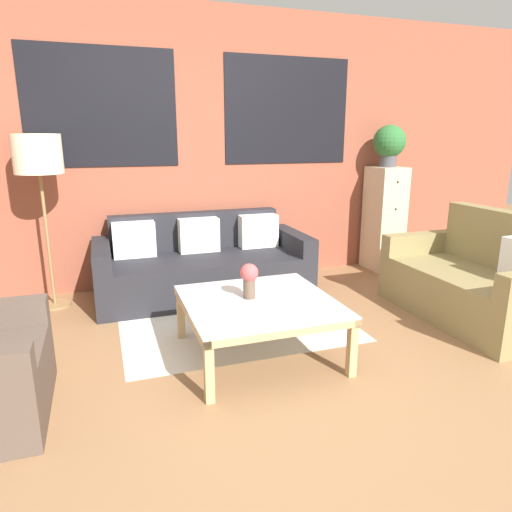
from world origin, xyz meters
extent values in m
plane|color=#8E6642|center=(0.00, 0.00, 0.00)|extent=(16.00, 16.00, 0.00)
cube|color=brown|center=(0.00, 2.44, 1.40)|extent=(8.40, 0.08, 2.80)
cube|color=black|center=(-0.95, 2.39, 1.80)|extent=(1.40, 0.01, 1.10)
cube|color=black|center=(0.95, 2.39, 1.80)|extent=(1.40, 0.01, 1.10)
cube|color=silver|center=(-0.04, 1.15, 0.00)|extent=(1.88, 1.46, 0.00)
cube|color=#232328|center=(-0.12, 1.82, 0.20)|extent=(1.73, 0.72, 0.40)
cube|color=#232328|center=(-0.12, 2.26, 0.39)|extent=(1.73, 0.16, 0.78)
cube|color=#232328|center=(-1.07, 1.90, 0.29)|extent=(0.16, 0.88, 0.58)
cube|color=#232328|center=(0.83, 1.90, 0.29)|extent=(0.16, 0.88, 0.58)
cube|color=white|center=(-0.76, 2.10, 0.57)|extent=(0.40, 0.16, 0.34)
cube|color=silver|center=(-0.12, 2.10, 0.57)|extent=(0.40, 0.16, 0.34)
cube|color=white|center=(0.52, 2.10, 0.57)|extent=(0.40, 0.16, 0.34)
cube|color=olive|center=(1.84, 0.59, 0.21)|extent=(0.64, 1.22, 0.42)
cube|color=olive|center=(2.24, 0.59, 0.46)|extent=(0.16, 1.22, 0.92)
cube|color=olive|center=(1.92, 1.26, 0.31)|extent=(0.80, 0.14, 0.62)
cube|color=silver|center=(-0.04, 0.50, 0.42)|extent=(1.03, 1.03, 0.01)
cube|color=tan|center=(-0.04, 0.01, 0.38)|extent=(1.03, 0.05, 0.05)
cube|color=tan|center=(-0.04, 0.99, 0.38)|extent=(1.03, 0.05, 0.05)
cube|color=tan|center=(-0.53, 0.50, 0.38)|extent=(0.05, 1.03, 0.05)
cube|color=tan|center=(0.46, 0.50, 0.38)|extent=(0.05, 1.03, 0.05)
cube|color=tan|center=(-0.51, 0.02, 0.20)|extent=(0.05, 0.05, 0.41)
cube|color=tan|center=(0.44, 0.02, 0.20)|extent=(0.06, 0.05, 0.41)
cube|color=tan|center=(-0.51, 0.98, 0.20)|extent=(0.05, 0.05, 0.41)
cube|color=tan|center=(0.44, 0.98, 0.20)|extent=(0.06, 0.05, 0.41)
cylinder|color=olive|center=(-1.51, 2.06, 0.01)|extent=(0.28, 0.28, 0.02)
cylinder|color=olive|center=(-1.51, 2.06, 0.62)|extent=(0.03, 0.03, 1.20)
cylinder|color=beige|center=(-1.51, 2.06, 1.39)|extent=(0.41, 0.41, 0.34)
cube|color=#C6B793|center=(2.09, 2.15, 0.60)|extent=(0.34, 0.42, 1.20)
sphere|color=#38332D|center=(2.09, 1.94, 1.05)|extent=(0.02, 0.02, 0.02)
sphere|color=#38332D|center=(2.09, 1.94, 0.75)|extent=(0.02, 0.02, 0.02)
sphere|color=#38332D|center=(2.09, 1.94, 0.45)|extent=(0.02, 0.02, 0.02)
sphere|color=#38332D|center=(2.09, 1.94, 0.15)|extent=(0.02, 0.02, 0.02)
cylinder|color=#47474C|center=(2.09, 2.15, 1.26)|extent=(0.19, 0.19, 0.13)
sphere|color=#2D6B33|center=(2.09, 2.15, 1.48)|extent=(0.36, 0.36, 0.36)
cylinder|color=brown|center=(-0.09, 0.57, 0.49)|extent=(0.09, 0.09, 0.14)
sphere|color=#CC4C4C|center=(-0.09, 0.57, 0.61)|extent=(0.13, 0.13, 0.13)
camera|label=1|loc=(-1.03, -2.35, 1.54)|focal=32.00mm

